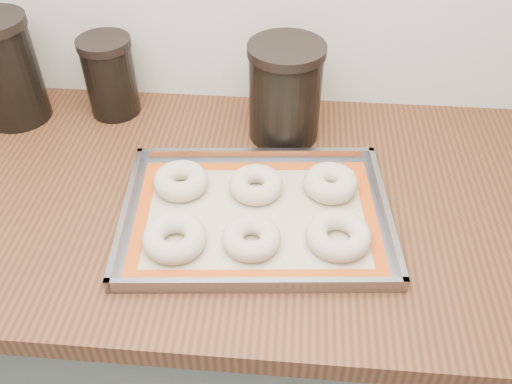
# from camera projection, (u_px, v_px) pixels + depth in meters

# --- Properties ---
(cabinet) EXTENTS (3.00, 0.65, 0.86)m
(cabinet) POSITION_uv_depth(u_px,v_px,m) (198.00, 332.00, 1.32)
(cabinet) COLOR #5C6458
(cabinet) RESTS_ON floor
(countertop) EXTENTS (3.06, 0.68, 0.04)m
(countertop) POSITION_uv_depth(u_px,v_px,m) (181.00, 197.00, 1.02)
(countertop) COLOR brown
(countertop) RESTS_ON cabinet
(baking_tray) EXTENTS (0.49, 0.37, 0.03)m
(baking_tray) POSITION_uv_depth(u_px,v_px,m) (256.00, 215.00, 0.94)
(baking_tray) COLOR gray
(baking_tray) RESTS_ON countertop
(baking_mat) EXTENTS (0.44, 0.33, 0.00)m
(baking_mat) POSITION_uv_depth(u_px,v_px,m) (256.00, 215.00, 0.94)
(baking_mat) COLOR #C6B793
(baking_mat) RESTS_ON baking_tray
(bagel_front_left) EXTENTS (0.13, 0.13, 0.04)m
(bagel_front_left) POSITION_uv_depth(u_px,v_px,m) (174.00, 238.00, 0.88)
(bagel_front_left) COLOR beige
(bagel_front_left) RESTS_ON baking_mat
(bagel_front_mid) EXTENTS (0.11, 0.11, 0.03)m
(bagel_front_mid) POSITION_uv_depth(u_px,v_px,m) (251.00, 238.00, 0.88)
(bagel_front_mid) COLOR beige
(bagel_front_mid) RESTS_ON baking_mat
(bagel_front_right) EXTENTS (0.12, 0.12, 0.04)m
(bagel_front_right) POSITION_uv_depth(u_px,v_px,m) (339.00, 235.00, 0.89)
(bagel_front_right) COLOR beige
(bagel_front_right) RESTS_ON baking_mat
(bagel_back_left) EXTENTS (0.11, 0.11, 0.04)m
(bagel_back_left) POSITION_uv_depth(u_px,v_px,m) (181.00, 181.00, 0.99)
(bagel_back_left) COLOR beige
(bagel_back_left) RESTS_ON baking_mat
(bagel_back_mid) EXTENTS (0.12, 0.12, 0.04)m
(bagel_back_mid) POSITION_uv_depth(u_px,v_px,m) (256.00, 184.00, 0.98)
(bagel_back_mid) COLOR beige
(bagel_back_mid) RESTS_ON baking_mat
(bagel_back_right) EXTENTS (0.10, 0.10, 0.04)m
(bagel_back_right) POSITION_uv_depth(u_px,v_px,m) (331.00, 183.00, 0.98)
(bagel_back_right) COLOR beige
(bagel_back_right) RESTS_ON baking_mat
(canister_left) EXTENTS (0.14, 0.14, 0.22)m
(canister_left) POSITION_uv_depth(u_px,v_px,m) (5.00, 70.00, 1.11)
(canister_left) COLOR black
(canister_left) RESTS_ON countertop
(canister_mid) EXTENTS (0.11, 0.11, 0.17)m
(canister_mid) POSITION_uv_depth(u_px,v_px,m) (110.00, 76.00, 1.14)
(canister_mid) COLOR black
(canister_mid) RESTS_ON countertop
(canister_right) EXTENTS (0.15, 0.15, 0.20)m
(canister_right) POSITION_uv_depth(u_px,v_px,m) (285.00, 92.00, 1.06)
(canister_right) COLOR black
(canister_right) RESTS_ON countertop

